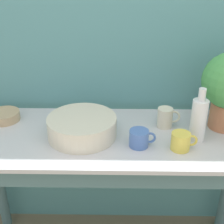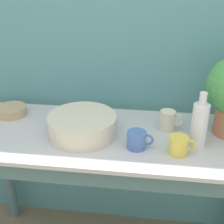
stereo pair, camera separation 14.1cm
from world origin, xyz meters
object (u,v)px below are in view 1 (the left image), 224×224
Objects in this scene: mug_yellow at (181,141)px; bowl_small_tan at (4,116)px; mug_blue at (139,138)px; bottle_tall at (199,119)px; bowl_wash_large at (82,127)px; mug_cream at (165,118)px.

bowl_small_tan is at bearing 163.58° from mug_yellow.
bowl_small_tan is at bearing 161.17° from mug_blue.
bowl_wash_large is at bearing 177.47° from bottle_tall.
bowl_wash_large reaches higher than bowl_small_tan.
bottle_tall reaches higher than mug_cream.
bottle_tall is 2.26× the size of mug_cream.
mug_yellow is 0.74× the size of bowl_small_tan.
bowl_small_tan is (-0.94, 0.17, -0.08)m from bottle_tall.
bowl_wash_large reaches higher than mug_blue.
bottle_tall is 2.20× the size of mug_yellow.
bowl_wash_large is 2.04× the size of bowl_small_tan.
mug_yellow reaches higher than mug_blue.
mug_cream is (0.40, 0.10, 0.00)m from bowl_wash_large.
mug_cream is 0.20m from mug_yellow.
mug_blue is (0.26, -0.08, -0.01)m from bowl_wash_large.
mug_blue is (-0.18, 0.02, -0.00)m from mug_yellow.
mug_cream is 0.95× the size of mug_blue.
mug_cream is 0.71× the size of bowl_small_tan.
mug_yellow is 0.89m from bowl_small_tan.
bowl_wash_large is at bearing 162.68° from mug_blue.
mug_blue is at bearing 173.17° from mug_yellow.
bowl_wash_large is 0.27m from mug_blue.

